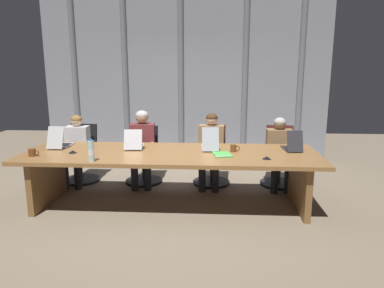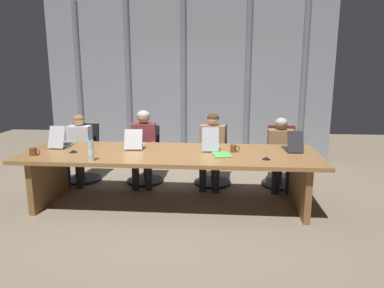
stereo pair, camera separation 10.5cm
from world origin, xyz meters
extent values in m
plane|color=#7F705B|center=(0.00, 0.00, 0.00)|extent=(11.23, 11.23, 0.00)
cube|color=olive|center=(0.00, 0.00, 0.72)|extent=(3.95, 1.25, 0.05)
cube|color=black|center=(0.00, 0.00, 0.65)|extent=(3.36, 0.10, 0.06)
cube|color=brown|center=(-1.73, 0.00, 0.35)|extent=(0.08, 1.07, 0.69)
cube|color=brown|center=(1.73, 0.00, 0.35)|extent=(0.08, 1.07, 0.69)
cube|color=gray|center=(0.00, 2.54, 1.57)|extent=(5.61, 0.10, 3.15)
cylinder|color=slate|center=(-2.20, 2.49, 1.57)|extent=(0.12, 0.12, 3.08)
cylinder|color=slate|center=(-1.18, 2.49, 1.57)|extent=(0.12, 0.12, 3.08)
cylinder|color=slate|center=(-0.08, 2.49, 1.57)|extent=(0.12, 0.12, 3.08)
cylinder|color=slate|center=(1.17, 2.49, 1.57)|extent=(0.12, 0.12, 3.08)
cylinder|color=slate|center=(2.24, 2.49, 1.57)|extent=(0.12, 0.12, 3.08)
cube|color=#BCBCC1|center=(-1.61, 0.32, 0.75)|extent=(0.23, 0.34, 0.02)
cube|color=black|center=(-1.61, 0.34, 0.76)|extent=(0.20, 0.19, 0.00)
cube|color=#BCBCC1|center=(-1.61, 0.09, 0.91)|extent=(0.23, 0.13, 0.30)
cube|color=black|center=(-1.61, 0.09, 0.91)|extent=(0.20, 0.12, 0.27)
cube|color=#BCBCC1|center=(-0.55, 0.32, 0.75)|extent=(0.28, 0.33, 0.02)
cube|color=black|center=(-0.55, 0.34, 0.76)|extent=(0.23, 0.19, 0.00)
cube|color=#BCBCC1|center=(-0.53, 0.11, 0.89)|extent=(0.26, 0.16, 0.26)
cube|color=black|center=(-0.53, 0.11, 0.89)|extent=(0.23, 0.14, 0.24)
cube|color=#A8ADB7|center=(0.52, 0.30, 0.75)|extent=(0.25, 0.36, 0.02)
cube|color=black|center=(0.52, 0.33, 0.76)|extent=(0.21, 0.20, 0.00)
cube|color=#A8ADB7|center=(0.54, 0.08, 0.92)|extent=(0.24, 0.13, 0.31)
cube|color=black|center=(0.53, 0.08, 0.92)|extent=(0.21, 0.11, 0.28)
cube|color=#2D2D33|center=(1.65, 0.30, 0.75)|extent=(0.23, 0.32, 0.02)
cube|color=black|center=(1.65, 0.32, 0.76)|extent=(0.19, 0.18, 0.00)
cube|color=#2D2D33|center=(1.66, 0.10, 0.90)|extent=(0.22, 0.11, 0.28)
cube|color=black|center=(1.66, 0.10, 0.90)|extent=(0.20, 0.10, 0.25)
cube|color=black|center=(-1.62, 0.96, 0.41)|extent=(0.50, 0.50, 0.08)
cube|color=black|center=(-1.61, 1.18, 0.69)|extent=(0.44, 0.13, 0.49)
cylinder|color=#262628|center=(-1.62, 0.96, 0.20)|extent=(0.05, 0.05, 0.33)
cylinder|color=black|center=(-1.62, 0.96, 0.02)|extent=(0.60, 0.60, 0.04)
cube|color=black|center=(-0.56, 0.96, 0.41)|extent=(0.50, 0.50, 0.08)
cube|color=black|center=(-0.57, 1.18, 0.68)|extent=(0.44, 0.13, 0.47)
cylinder|color=#262628|center=(-0.56, 0.96, 0.20)|extent=(0.05, 0.05, 0.33)
cylinder|color=black|center=(-0.56, 0.96, 0.02)|extent=(0.60, 0.60, 0.04)
cube|color=#511E19|center=(0.55, 0.96, 0.41)|extent=(0.50, 0.50, 0.08)
cube|color=#511E19|center=(0.56, 1.18, 0.69)|extent=(0.44, 0.13, 0.50)
cylinder|color=#262628|center=(0.55, 0.96, 0.20)|extent=(0.05, 0.05, 0.33)
cylinder|color=black|center=(0.55, 0.96, 0.02)|extent=(0.60, 0.60, 0.04)
cube|color=#511E19|center=(1.64, 0.96, 0.41)|extent=(0.51, 0.51, 0.08)
cube|color=#511E19|center=(1.66, 1.18, 0.69)|extent=(0.44, 0.15, 0.49)
cylinder|color=#262628|center=(1.64, 0.96, 0.20)|extent=(0.05, 0.05, 0.33)
cylinder|color=black|center=(1.64, 0.96, 0.02)|extent=(0.60, 0.60, 0.04)
cube|color=silver|center=(-1.63, 0.94, 0.69)|extent=(0.36, 0.23, 0.48)
sphere|color=beige|center=(-1.63, 0.94, 1.02)|extent=(0.18, 0.18, 0.18)
ellipsoid|color=olive|center=(-1.63, 0.94, 1.04)|extent=(0.18, 0.18, 0.13)
cylinder|color=silver|center=(-1.48, 0.94, 0.74)|extent=(0.07, 0.14, 0.27)
cylinder|color=beige|center=(-1.48, 0.73, 0.62)|extent=(0.07, 0.30, 0.06)
cylinder|color=silver|center=(-1.78, 0.94, 0.74)|extent=(0.07, 0.14, 0.27)
cylinder|color=beige|center=(-1.77, 0.73, 0.62)|extent=(0.07, 0.30, 0.06)
cylinder|color=#262833|center=(-1.52, 0.74, 0.42)|extent=(0.14, 0.40, 0.13)
cylinder|color=#262833|center=(-1.52, 0.56, 0.21)|extent=(0.11, 0.11, 0.43)
cylinder|color=#262833|center=(-1.72, 0.74, 0.42)|extent=(0.14, 0.40, 0.13)
cylinder|color=#262833|center=(-1.72, 0.56, 0.21)|extent=(0.11, 0.11, 0.43)
cube|color=brown|center=(-0.56, 0.94, 0.71)|extent=(0.40, 0.26, 0.54)
sphere|color=tan|center=(-0.56, 0.94, 1.09)|extent=(0.20, 0.20, 0.20)
ellipsoid|color=#B2ADA8|center=(-0.56, 0.94, 1.12)|extent=(0.21, 0.21, 0.15)
cylinder|color=brown|center=(-0.40, 0.95, 0.79)|extent=(0.08, 0.14, 0.27)
cylinder|color=tan|center=(-0.38, 0.75, 0.68)|extent=(0.09, 0.30, 0.06)
cylinder|color=brown|center=(-0.72, 0.92, 0.79)|extent=(0.08, 0.14, 0.27)
cylinder|color=tan|center=(-0.70, 0.72, 0.68)|extent=(0.09, 0.30, 0.06)
cylinder|color=#262833|center=(-0.44, 0.75, 0.42)|extent=(0.17, 0.41, 0.13)
cylinder|color=#262833|center=(-0.43, 0.57, 0.21)|extent=(0.11, 0.11, 0.43)
cylinder|color=#262833|center=(-0.64, 0.73, 0.42)|extent=(0.17, 0.41, 0.13)
cylinder|color=#262833|center=(-0.63, 0.55, 0.21)|extent=(0.11, 0.11, 0.43)
cube|color=olive|center=(0.55, 0.94, 0.71)|extent=(0.42, 0.26, 0.52)
sphere|color=beige|center=(0.55, 0.94, 1.06)|extent=(0.18, 0.18, 0.18)
ellipsoid|color=#472D19|center=(0.55, 0.94, 1.09)|extent=(0.19, 0.19, 0.14)
cylinder|color=olive|center=(0.71, 0.92, 0.78)|extent=(0.08, 0.14, 0.27)
cylinder|color=beige|center=(0.69, 0.71, 0.66)|extent=(0.09, 0.30, 0.06)
cylinder|color=olive|center=(0.38, 0.96, 0.78)|extent=(0.08, 0.14, 0.27)
cylinder|color=beige|center=(0.36, 0.75, 0.66)|extent=(0.09, 0.30, 0.06)
cylinder|color=#262833|center=(0.63, 0.73, 0.42)|extent=(0.17, 0.41, 0.13)
cylinder|color=#262833|center=(0.61, 0.55, 0.21)|extent=(0.11, 0.11, 0.43)
cylinder|color=#262833|center=(0.43, 0.75, 0.42)|extent=(0.17, 0.41, 0.13)
cylinder|color=#262833|center=(0.41, 0.57, 0.21)|extent=(0.11, 0.11, 0.43)
cube|color=olive|center=(1.61, 0.94, 0.68)|extent=(0.40, 0.23, 0.47)
sphere|color=#8C6647|center=(1.61, 0.94, 1.01)|extent=(0.18, 0.18, 0.18)
ellipsoid|color=#B2ADA8|center=(1.61, 0.94, 1.03)|extent=(0.19, 0.19, 0.14)
cylinder|color=olive|center=(1.77, 0.94, 0.72)|extent=(0.07, 0.14, 0.27)
cylinder|color=#8C6647|center=(1.77, 0.73, 0.60)|extent=(0.07, 0.30, 0.06)
cylinder|color=olive|center=(1.44, 0.94, 0.72)|extent=(0.07, 0.14, 0.27)
cylinder|color=#8C6647|center=(1.43, 0.73, 0.60)|extent=(0.07, 0.30, 0.06)
cylinder|color=#262833|center=(1.70, 0.74, 0.42)|extent=(0.14, 0.40, 0.13)
cylinder|color=#262833|center=(1.70, 0.56, 0.21)|extent=(0.11, 0.11, 0.43)
cylinder|color=#262833|center=(1.50, 0.74, 0.42)|extent=(0.14, 0.40, 0.13)
cylinder|color=#262833|center=(1.50, 0.56, 0.21)|extent=(0.11, 0.11, 0.43)
cylinder|color=silver|center=(-0.90, -0.52, 0.87)|extent=(0.07, 0.07, 0.26)
cylinder|color=white|center=(-0.90, -0.52, 0.86)|extent=(0.08, 0.08, 0.08)
cylinder|color=blue|center=(-0.90, -0.52, 1.01)|extent=(0.04, 0.04, 0.02)
cylinder|color=brown|center=(-1.75, -0.31, 0.79)|extent=(0.09, 0.09, 0.10)
torus|color=brown|center=(-1.69, -0.31, 0.79)|extent=(0.07, 0.01, 0.07)
cylinder|color=brown|center=(0.84, 0.09, 0.79)|extent=(0.08, 0.08, 0.10)
torus|color=brown|center=(0.90, 0.09, 0.79)|extent=(0.07, 0.01, 0.07)
cone|color=black|center=(-1.30, -0.11, 0.76)|extent=(0.11, 0.11, 0.03)
cone|color=black|center=(1.24, -0.28, 0.76)|extent=(0.11, 0.11, 0.03)
cube|color=#4CB74C|center=(0.69, -0.11, 0.75)|extent=(0.28, 0.34, 0.02)
cylinder|color=silver|center=(0.69, -0.25, 0.76)|extent=(0.21, 0.06, 0.01)
camera|label=1|loc=(0.57, -4.69, 1.88)|focal=33.79mm
camera|label=2|loc=(0.68, -4.68, 1.88)|focal=33.79mm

